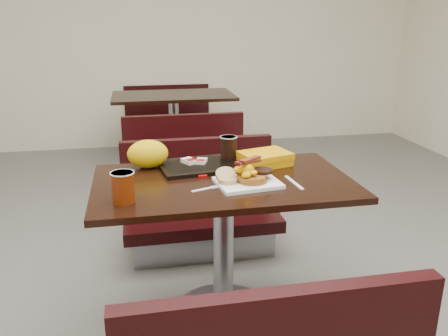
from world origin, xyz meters
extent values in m
cube|color=slate|center=(0.00, 0.00, 0.00)|extent=(6.00, 7.00, 0.01)
cube|color=#F3E8C5|center=(0.00, 3.50, 1.40)|extent=(6.00, 0.01, 2.80)
cube|color=white|center=(0.10, -0.08, 0.76)|extent=(0.30, 0.25, 0.02)
cylinder|color=#8F4717|center=(0.12, -0.08, 0.78)|extent=(0.18, 0.18, 0.03)
cylinder|color=black|center=(0.17, -0.06, 0.80)|extent=(0.12, 0.12, 0.01)
ellipsoid|color=#FFB205|center=(0.09, -0.09, 0.82)|extent=(0.12, 0.11, 0.05)
cylinder|color=tan|center=(0.01, -0.08, 0.78)|extent=(0.09, 0.09, 0.02)
cylinder|color=tan|center=(0.00, -0.03, 0.79)|extent=(0.11, 0.11, 0.05)
cylinder|color=#932F05|center=(-0.45, -0.18, 0.81)|extent=(0.11, 0.11, 0.13)
cube|color=white|center=(0.31, -0.10, 0.75)|extent=(0.03, 0.19, 0.00)
cube|color=#8C0504|center=(-0.09, 0.06, 0.76)|extent=(0.04, 0.03, 0.01)
cube|color=black|center=(-0.08, 0.21, 0.76)|extent=(0.43, 0.33, 0.02)
cube|color=silver|center=(-0.13, 0.24, 0.78)|extent=(0.09, 0.09, 0.02)
cube|color=silver|center=(-0.07, 0.23, 0.78)|extent=(0.07, 0.08, 0.02)
cylinder|color=black|center=(0.08, 0.28, 0.83)|extent=(0.09, 0.09, 0.12)
cube|color=#D08A03|center=(0.26, 0.19, 0.78)|extent=(0.28, 0.24, 0.07)
ellipsoid|color=#E1C307|center=(-0.34, 0.26, 0.82)|extent=(0.24, 0.21, 0.14)
camera|label=1|loc=(-0.39, -1.99, 1.47)|focal=36.80mm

